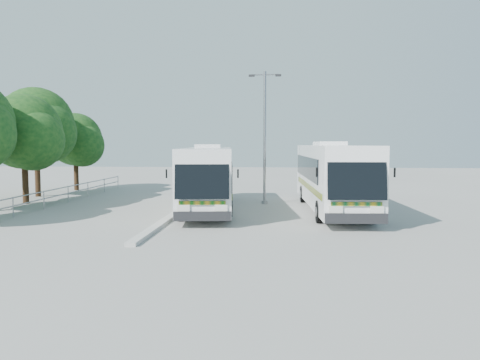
# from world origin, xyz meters

# --- Properties ---
(ground) EXTENTS (100.00, 100.00, 0.00)m
(ground) POSITION_xyz_m (0.00, 0.00, 0.00)
(ground) COLOR gray
(ground) RESTS_ON ground
(kerb_divider) EXTENTS (0.40, 16.00, 0.15)m
(kerb_divider) POSITION_xyz_m (-2.30, 2.00, 0.07)
(kerb_divider) COLOR #B2B2AD
(kerb_divider) RESTS_ON ground
(railing) EXTENTS (0.06, 22.00, 1.00)m
(railing) POSITION_xyz_m (-10.00, 4.00, 0.74)
(railing) COLOR gray
(railing) RESTS_ON ground
(tree_far_c) EXTENTS (4.97, 4.69, 6.49)m
(tree_far_c) POSITION_xyz_m (-12.12, 5.10, 4.26)
(tree_far_c) COLOR #382314
(tree_far_c) RESTS_ON ground
(tree_far_d) EXTENTS (5.62, 5.30, 7.33)m
(tree_far_d) POSITION_xyz_m (-13.31, 8.80, 4.82)
(tree_far_d) COLOR #382314
(tree_far_d) RESTS_ON ground
(tree_far_e) EXTENTS (4.54, 4.28, 5.92)m
(tree_far_e) POSITION_xyz_m (-12.63, 13.30, 3.89)
(tree_far_e) COLOR #382314
(tree_far_e) RESTS_ON ground
(coach_main) EXTENTS (3.70, 12.19, 3.33)m
(coach_main) POSITION_xyz_m (-1.00, 3.47, 1.83)
(coach_main) COLOR white
(coach_main) RESTS_ON ground
(coach_adjacent) EXTENTS (3.12, 12.63, 3.48)m
(coach_adjacent) POSITION_xyz_m (5.64, 3.51, 1.90)
(coach_adjacent) COLOR white
(coach_adjacent) RESTS_ON ground
(lamppost) EXTENTS (1.90, 0.20, 7.79)m
(lamppost) POSITION_xyz_m (2.00, 6.19, 4.30)
(lamppost) COLOR gray
(lamppost) RESTS_ON ground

